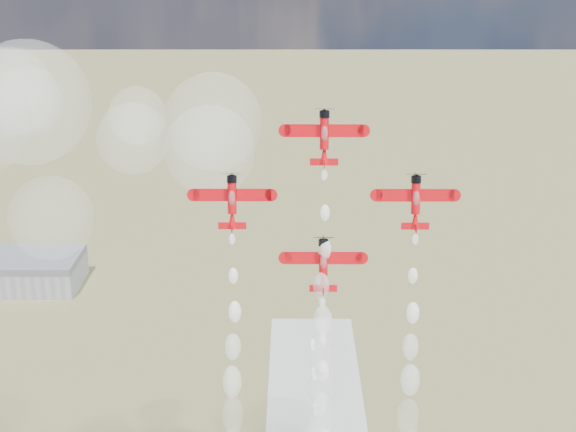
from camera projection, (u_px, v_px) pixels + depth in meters
The scene contains 7 objects.
hangar at pixel (19, 271), 330.23m from camera, with size 50.00×28.00×13.00m.
plane_lead at pixel (324, 136), 132.50m from camera, with size 13.09×4.46×9.27m.
plane_left at pixel (232, 201), 134.17m from camera, with size 13.09×4.46×9.27m.
plane_right at pixel (416, 201), 134.01m from camera, with size 13.09×4.46×9.27m.
plane_slot at pixel (323, 264), 135.68m from camera, with size 13.09×4.46×9.27m.
smoke_trail_lead at pixel (321, 378), 138.56m from camera, with size 5.14×12.21×46.48m.
drifted_smoke_cloud at pixel (70, 132), 150.08m from camera, with size 70.95×43.18×42.94m.
Camera 1 is at (-7.34, -123.00, 138.30)m, focal length 50.00 mm.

